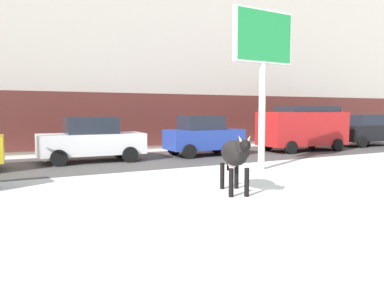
{
  "coord_description": "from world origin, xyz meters",
  "views": [
    {
      "loc": [
        -5.12,
        -7.79,
        2.1
      ],
      "look_at": [
        0.16,
        2.29,
        1.1
      ],
      "focal_mm": 35.88,
      "sensor_mm": 36.0,
      "label": 1
    }
  ],
  "objects_px": {
    "car_blue_hatchback": "(203,136)",
    "cow_black": "(235,154)",
    "billboard": "(263,47)",
    "pedestrian_near_billboard": "(101,136)",
    "car_white_sedan": "(91,140)",
    "car_black_hatchback": "(364,130)",
    "car_red_van": "(303,127)"
  },
  "relations": [
    {
      "from": "billboard",
      "to": "car_black_hatchback",
      "type": "bearing_deg",
      "value": 22.09
    },
    {
      "from": "car_red_van",
      "to": "car_blue_hatchback",
      "type": "bearing_deg",
      "value": 174.38
    },
    {
      "from": "car_blue_hatchback",
      "to": "pedestrian_near_billboard",
      "type": "height_order",
      "value": "car_blue_hatchback"
    },
    {
      "from": "car_black_hatchback",
      "to": "car_white_sedan",
      "type": "bearing_deg",
      "value": 178.65
    },
    {
      "from": "car_blue_hatchback",
      "to": "car_red_van",
      "type": "relative_size",
      "value": 0.76
    },
    {
      "from": "car_black_hatchback",
      "to": "car_red_van",
      "type": "bearing_deg",
      "value": -175.43
    },
    {
      "from": "pedestrian_near_billboard",
      "to": "car_blue_hatchback",
      "type": "bearing_deg",
      "value": -33.92
    },
    {
      "from": "billboard",
      "to": "car_white_sedan",
      "type": "relative_size",
      "value": 1.3
    },
    {
      "from": "cow_black",
      "to": "pedestrian_near_billboard",
      "type": "height_order",
      "value": "pedestrian_near_billboard"
    },
    {
      "from": "billboard",
      "to": "car_red_van",
      "type": "distance_m",
      "value": 7.76
    },
    {
      "from": "car_white_sedan",
      "to": "pedestrian_near_billboard",
      "type": "xyz_separation_m",
      "value": [
        1.02,
        2.5,
        -0.03
      ]
    },
    {
      "from": "car_white_sedan",
      "to": "car_black_hatchback",
      "type": "height_order",
      "value": "car_black_hatchback"
    },
    {
      "from": "billboard",
      "to": "car_blue_hatchback",
      "type": "xyz_separation_m",
      "value": [
        0.21,
        4.64,
        -3.39
      ]
    },
    {
      "from": "car_black_hatchback",
      "to": "pedestrian_near_billboard",
      "type": "height_order",
      "value": "car_black_hatchback"
    },
    {
      "from": "billboard",
      "to": "car_white_sedan",
      "type": "xyz_separation_m",
      "value": [
        -4.89,
        4.88,
        -3.41
      ]
    },
    {
      "from": "billboard",
      "to": "car_red_van",
      "type": "xyz_separation_m",
      "value": [
        5.84,
        4.08,
        -3.07
      ]
    },
    {
      "from": "billboard",
      "to": "pedestrian_near_billboard",
      "type": "height_order",
      "value": "billboard"
    },
    {
      "from": "car_black_hatchback",
      "to": "pedestrian_near_billboard",
      "type": "distance_m",
      "value": 15.24
    },
    {
      "from": "car_white_sedan",
      "to": "car_red_van",
      "type": "xyz_separation_m",
      "value": [
        10.73,
        -0.8,
        0.33
      ]
    },
    {
      "from": "billboard",
      "to": "pedestrian_near_billboard",
      "type": "xyz_separation_m",
      "value": [
        -3.87,
        7.38,
        -3.43
      ]
    },
    {
      "from": "cow_black",
      "to": "billboard",
      "type": "bearing_deg",
      "value": 42.88
    },
    {
      "from": "pedestrian_near_billboard",
      "to": "billboard",
      "type": "bearing_deg",
      "value": -62.32
    },
    {
      "from": "car_white_sedan",
      "to": "pedestrian_near_billboard",
      "type": "bearing_deg",
      "value": 67.8
    },
    {
      "from": "cow_black",
      "to": "car_red_van",
      "type": "relative_size",
      "value": 0.41
    },
    {
      "from": "car_blue_hatchback",
      "to": "pedestrian_near_billboard",
      "type": "relative_size",
      "value": 2.07
    },
    {
      "from": "car_red_van",
      "to": "pedestrian_near_billboard",
      "type": "distance_m",
      "value": 10.26
    },
    {
      "from": "car_blue_hatchback",
      "to": "cow_black",
      "type": "bearing_deg",
      "value": -113.65
    },
    {
      "from": "cow_black",
      "to": "car_red_van",
      "type": "height_order",
      "value": "car_red_van"
    },
    {
      "from": "car_red_van",
      "to": "cow_black",
      "type": "bearing_deg",
      "value": -142.11
    },
    {
      "from": "car_white_sedan",
      "to": "cow_black",
      "type": "bearing_deg",
      "value": -76.73
    },
    {
      "from": "cow_black",
      "to": "car_black_hatchback",
      "type": "bearing_deg",
      "value": 27.44
    },
    {
      "from": "pedestrian_near_billboard",
      "to": "car_black_hatchback",
      "type": "bearing_deg",
      "value": -10.89
    }
  ]
}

